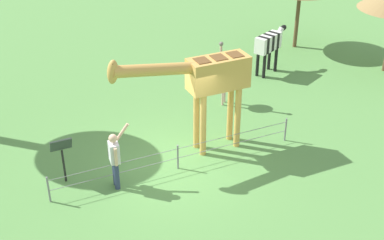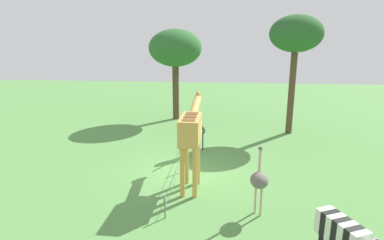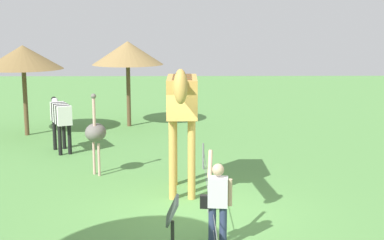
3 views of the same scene
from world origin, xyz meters
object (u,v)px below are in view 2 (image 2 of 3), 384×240
object	(u,v)px
visitor	(184,139)
zebra	(343,237)
ostrich	(259,180)
giraffe	(191,130)
tree_east	(296,36)
info_sign	(203,132)
tree_northeast	(175,49)

from	to	relation	value
visitor	zebra	world-z (taller)	visitor
ostrich	visitor	bearing A→B (deg)	32.19
giraffe	ostrich	size ratio (longest dim) A/B	1.77
tree_east	giraffe	bearing A→B (deg)	146.42
visitor	giraffe	bearing A→B (deg)	-167.38
zebra	info_sign	bearing A→B (deg)	23.48
zebra	tree_east	world-z (taller)	tree_east
zebra	tree_northeast	bearing A→B (deg)	22.18
giraffe	tree_east	xyz separation A→B (m)	(7.67, -5.09, 3.47)
ostrich	info_sign	world-z (taller)	ostrich
visitor	info_sign	distance (m)	1.41
giraffe	zebra	bearing A→B (deg)	-139.48
info_sign	zebra	bearing A→B (deg)	-156.52
zebra	ostrich	xyz separation A→B (m)	(2.72, 1.56, 0.01)
tree_northeast	visitor	bearing A→B (deg)	-168.13
giraffe	visitor	distance (m)	3.26
visitor	tree_east	distance (m)	8.87
giraffe	info_sign	xyz separation A→B (m)	(4.08, -0.14, -1.28)
visitor	tree_east	size ratio (longest dim) A/B	0.25
tree_east	info_sign	size ratio (longest dim) A/B	5.20
ostrich	tree_east	bearing A→B (deg)	-16.26
ostrich	tree_northeast	xyz separation A→B (m)	(12.30, 4.57, 3.72)
visitor	ostrich	xyz separation A→B (m)	(-4.73, -2.98, 0.27)
giraffe	ostrich	world-z (taller)	giraffe
ostrich	info_sign	bearing A→B (deg)	20.35
giraffe	info_sign	size ratio (longest dim) A/B	3.02
ostrich	tree_northeast	world-z (taller)	tree_northeast
visitor	tree_east	bearing A→B (deg)	-50.36
info_sign	visitor	bearing A→B (deg)	145.89
tree_east	tree_northeast	bearing A→B (deg)	69.04
zebra	info_sign	distance (m)	9.40
visitor	tree_east	xyz separation A→B (m)	(4.76, -5.74, 4.80)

